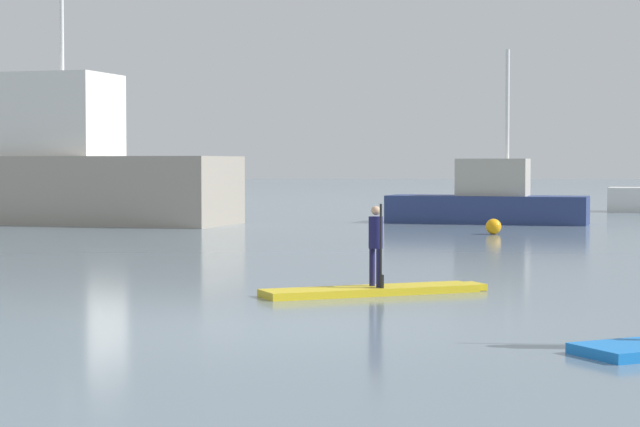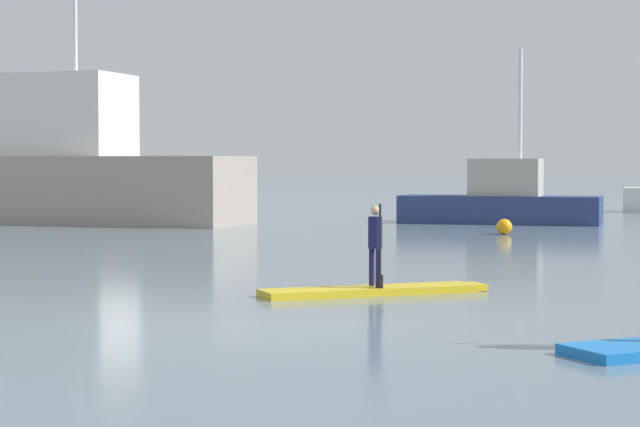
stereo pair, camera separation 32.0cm
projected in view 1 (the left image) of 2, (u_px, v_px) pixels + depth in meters
The scene contains 6 objects.
ground_plane at pixel (292, 330), 12.61m from camera, with size 240.00×240.00×0.00m, color slate.
paddleboard_near at pixel (376, 290), 16.03m from camera, with size 3.10×1.87×0.10m.
paddler_child_solo at pixel (376, 242), 15.99m from camera, with size 0.26×0.36×1.13m.
fishing_boat_white_large at pixel (11, 172), 35.36m from camera, with size 14.53×6.46×10.06m.
motor_boat_small_navy at pixel (489, 201), 34.76m from camera, with size 6.03×2.92×5.06m.
mooring_buoy_near at pixel (493, 226), 29.43m from camera, with size 0.39×0.39×0.39m, color orange.
Camera 1 is at (1.12, -12.50, 1.77)m, focal length 66.74 mm.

